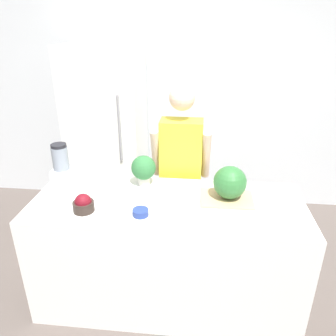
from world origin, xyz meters
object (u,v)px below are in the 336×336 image
bowl_cherries (83,204)px  blender (61,165)px  bowl_cream (114,207)px  potted_plant (144,169)px  person (181,174)px  refrigerator (108,135)px  bowl_small_blue (141,212)px  watermelon (230,182)px

bowl_cherries → blender: bearing=127.5°
bowl_cream → potted_plant: size_ratio=0.51×
person → potted_plant: size_ratio=6.74×
potted_plant → blender: bearing=-177.2°
refrigerator → blender: bearing=-93.5°
bowl_cherries → bowl_small_blue: bearing=-2.0°
refrigerator → watermelon: refrigerator is taller
bowl_cherries → blender: size_ratio=0.44×
bowl_cherries → bowl_cream: (0.22, -0.02, 0.00)m
bowl_small_blue → bowl_cherries: bearing=178.0°
potted_plant → bowl_cream: bearing=-104.7°
refrigerator → bowl_cream: size_ratio=15.17×
bowl_cream → potted_plant: bearing=75.3°
bowl_cherries → person: bearing=51.5°
bowl_small_blue → potted_plant: bearing=97.0°
person → bowl_small_blue: (-0.22, -0.79, 0.07)m
refrigerator → potted_plant: 1.22m
bowl_cherries → bowl_small_blue: bowl_cherries is taller
potted_plant → refrigerator: bearing=118.9°
bowl_cream → potted_plant: (0.12, 0.46, 0.08)m
blender → potted_plant: size_ratio=1.35×
refrigerator → bowl_small_blue: refrigerator is taller
bowl_small_blue → potted_plant: size_ratio=0.45×
blender → watermelon: bearing=-5.7°
watermelon → bowl_small_blue: watermelon is taller
person → watermelon: bearing=-52.0°
bowl_cherries → watermelon: bearing=15.4°
refrigerator → person: refrigerator is taller
bowl_small_blue → potted_plant: potted_plant is taller
person → refrigerator: bearing=139.6°
person → bowl_small_blue: 0.82m
watermelon → blender: blender is taller
person → potted_plant: (-0.27, -0.33, 0.19)m
watermelon → refrigerator: bearing=135.4°
refrigerator → bowl_cherries: 1.53m
watermelon → blender: size_ratio=0.73×
bowl_small_blue → refrigerator: bearing=113.0°
watermelon → bowl_cream: size_ratio=1.93×
bowl_cream → blender: (-0.54, 0.43, 0.10)m
refrigerator → bowl_cherries: size_ratio=13.09×
bowl_small_blue → blender: (-0.71, 0.42, 0.13)m
person → bowl_cherries: bearing=-128.5°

